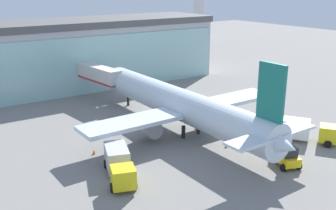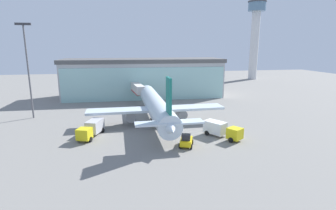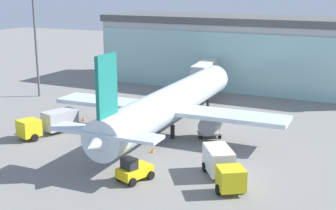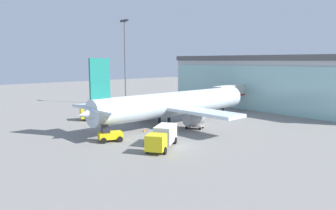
# 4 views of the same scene
# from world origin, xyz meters

# --- Properties ---
(ground) EXTENTS (240.00, 240.00, 0.00)m
(ground) POSITION_xyz_m (0.00, 0.00, 0.00)
(ground) COLOR gray
(terminal_building) EXTENTS (51.31, 16.14, 12.25)m
(terminal_building) POSITION_xyz_m (-0.00, 39.36, 6.12)
(terminal_building) COLOR #B3B3B3
(terminal_building) RESTS_ON ground
(jet_bridge) EXTENTS (3.57, 12.91, 5.72)m
(jet_bridge) POSITION_xyz_m (-3.02, 28.77, 4.34)
(jet_bridge) COLOR beige
(jet_bridge) RESTS_ON ground
(apron_light_mast) EXTENTS (3.20, 0.40, 21.02)m
(apron_light_mast) POSITION_xyz_m (-27.69, 17.37, 12.30)
(apron_light_mast) COLOR #59595E
(apron_light_mast) RESTS_ON ground
(airplane) EXTENTS (28.64, 36.26, 11.43)m
(airplane) POSITION_xyz_m (-0.50, 8.32, 3.59)
(airplane) COLOR silver
(airplane) RESTS_ON ground
(catering_truck) EXTENTS (4.58, 7.61, 2.65)m
(catering_truck) POSITION_xyz_m (-13.31, 1.77, 1.47)
(catering_truck) COLOR yellow
(catering_truck) RESTS_ON ground
(fuel_truck) EXTENTS (5.79, 7.33, 2.65)m
(fuel_truck) POSITION_xyz_m (9.75, -3.14, 1.47)
(fuel_truck) COLOR yellow
(fuel_truck) RESTS_ON ground
(baggage_cart) EXTENTS (3.22, 2.65, 1.50)m
(baggage_cart) POSITION_xyz_m (4.53, 8.43, 0.50)
(baggage_cart) COLOR #9E998C
(baggage_cart) RESTS_ON ground
(pushback_tug) EXTENTS (3.07, 3.63, 2.30)m
(pushback_tug) POSITION_xyz_m (2.38, -6.41, 0.97)
(pushback_tug) COLOR yellow
(pushback_tug) RESTS_ON ground
(safety_cone_nose) EXTENTS (0.36, 0.36, 0.55)m
(safety_cone_nose) POSITION_xyz_m (0.69, 0.95, 0.28)
(safety_cone_nose) COLOR orange
(safety_cone_nose) RESTS_ON ground
(safety_cone_wingtip) EXTENTS (0.36, 0.36, 0.55)m
(safety_cone_wingtip) POSITION_xyz_m (-13.06, 8.26, 0.28)
(safety_cone_wingtip) COLOR orange
(safety_cone_wingtip) RESTS_ON ground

